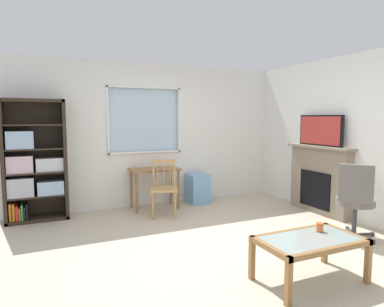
{
  "coord_description": "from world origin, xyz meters",
  "views": [
    {
      "loc": [
        -1.85,
        -3.56,
        1.58
      ],
      "look_at": [
        0.08,
        0.7,
        1.08
      ],
      "focal_mm": 31.84,
      "sensor_mm": 36.0,
      "label": 1
    }
  ],
  "objects_px": {
    "fireplace": "(319,179)",
    "coffee_table": "(310,244)",
    "office_chair": "(355,197)",
    "desk_under_window": "(155,175)",
    "wooden_chair": "(164,188)",
    "sippy_cup": "(320,227)",
    "tv": "(320,130)",
    "bookshelf": "(33,166)",
    "plastic_drawer_unit": "(197,188)"
  },
  "relations": [
    {
      "from": "fireplace",
      "to": "office_chair",
      "type": "bearing_deg",
      "value": -114.53
    },
    {
      "from": "tv",
      "to": "plastic_drawer_unit",
      "type": "bearing_deg",
      "value": 136.9
    },
    {
      "from": "bookshelf",
      "to": "tv",
      "type": "height_order",
      "value": "bookshelf"
    },
    {
      "from": "wooden_chair",
      "to": "plastic_drawer_unit",
      "type": "height_order",
      "value": "wooden_chair"
    },
    {
      "from": "sippy_cup",
      "to": "fireplace",
      "type": "bearing_deg",
      "value": 45.28
    },
    {
      "from": "office_chair",
      "to": "fireplace",
      "type": "bearing_deg",
      "value": 65.47
    },
    {
      "from": "wooden_chair",
      "to": "office_chair",
      "type": "height_order",
      "value": "office_chair"
    },
    {
      "from": "plastic_drawer_unit",
      "to": "desk_under_window",
      "type": "bearing_deg",
      "value": -176.62
    },
    {
      "from": "desk_under_window",
      "to": "office_chair",
      "type": "distance_m",
      "value": 3.15
    },
    {
      "from": "desk_under_window",
      "to": "wooden_chair",
      "type": "relative_size",
      "value": 0.93
    },
    {
      "from": "desk_under_window",
      "to": "wooden_chair",
      "type": "xyz_separation_m",
      "value": [
        -0.01,
        -0.52,
        -0.12
      ]
    },
    {
      "from": "desk_under_window",
      "to": "tv",
      "type": "relative_size",
      "value": 0.94
    },
    {
      "from": "desk_under_window",
      "to": "tv",
      "type": "bearing_deg",
      "value": -30.19
    },
    {
      "from": "plastic_drawer_unit",
      "to": "tv",
      "type": "relative_size",
      "value": 0.6
    },
    {
      "from": "bookshelf",
      "to": "tv",
      "type": "xyz_separation_m",
      "value": [
        4.29,
        -1.5,
        0.52
      ]
    },
    {
      "from": "bookshelf",
      "to": "plastic_drawer_unit",
      "type": "distance_m",
      "value": 2.81
    },
    {
      "from": "office_chair",
      "to": "tv",
      "type": "bearing_deg",
      "value": 66.23
    },
    {
      "from": "bookshelf",
      "to": "fireplace",
      "type": "relative_size",
      "value": 1.45
    },
    {
      "from": "plastic_drawer_unit",
      "to": "coffee_table",
      "type": "relative_size",
      "value": 0.53
    },
    {
      "from": "plastic_drawer_unit",
      "to": "bookshelf",
      "type": "bearing_deg",
      "value": 178.74
    },
    {
      "from": "wooden_chair",
      "to": "tv",
      "type": "xyz_separation_m",
      "value": [
        2.39,
        -0.87,
        0.91
      ]
    },
    {
      "from": "wooden_chair",
      "to": "coffee_table",
      "type": "relative_size",
      "value": 0.9
    },
    {
      "from": "desk_under_window",
      "to": "coffee_table",
      "type": "bearing_deg",
      "value": -80.76
    },
    {
      "from": "wooden_chair",
      "to": "sippy_cup",
      "type": "bearing_deg",
      "value": -73.54
    },
    {
      "from": "desk_under_window",
      "to": "sippy_cup",
      "type": "relative_size",
      "value": 9.32
    },
    {
      "from": "desk_under_window",
      "to": "wooden_chair",
      "type": "height_order",
      "value": "wooden_chair"
    },
    {
      "from": "tv",
      "to": "sippy_cup",
      "type": "height_order",
      "value": "tv"
    },
    {
      "from": "bookshelf",
      "to": "office_chair",
      "type": "xyz_separation_m",
      "value": [
        3.78,
        -2.64,
        -0.29
      ]
    },
    {
      "from": "tv",
      "to": "coffee_table",
      "type": "bearing_deg",
      "value": -136.37
    },
    {
      "from": "bookshelf",
      "to": "wooden_chair",
      "type": "relative_size",
      "value": 2.06
    },
    {
      "from": "sippy_cup",
      "to": "desk_under_window",
      "type": "bearing_deg",
      "value": 103.57
    },
    {
      "from": "bookshelf",
      "to": "fireplace",
      "type": "height_order",
      "value": "bookshelf"
    },
    {
      "from": "wooden_chair",
      "to": "coffee_table",
      "type": "height_order",
      "value": "wooden_chair"
    },
    {
      "from": "desk_under_window",
      "to": "plastic_drawer_unit",
      "type": "relative_size",
      "value": 1.58
    },
    {
      "from": "fireplace",
      "to": "tv",
      "type": "relative_size",
      "value": 1.44
    },
    {
      "from": "plastic_drawer_unit",
      "to": "coffee_table",
      "type": "xyz_separation_m",
      "value": [
        -0.33,
        -3.21,
        0.11
      ]
    },
    {
      "from": "office_chair",
      "to": "coffee_table",
      "type": "relative_size",
      "value": 0.99
    },
    {
      "from": "office_chair",
      "to": "coffee_table",
      "type": "distance_m",
      "value": 1.52
    },
    {
      "from": "plastic_drawer_unit",
      "to": "office_chair",
      "type": "relative_size",
      "value": 0.53
    },
    {
      "from": "plastic_drawer_unit",
      "to": "tv",
      "type": "distance_m",
      "value": 2.37
    },
    {
      "from": "bookshelf",
      "to": "plastic_drawer_unit",
      "type": "xyz_separation_m",
      "value": [
        2.75,
        -0.06,
        -0.58
      ]
    },
    {
      "from": "fireplace",
      "to": "coffee_table",
      "type": "xyz_separation_m",
      "value": [
        -1.88,
        -1.78,
        -0.19
      ]
    },
    {
      "from": "tv",
      "to": "sippy_cup",
      "type": "relative_size",
      "value": 9.87
    },
    {
      "from": "sippy_cup",
      "to": "coffee_table",
      "type": "bearing_deg",
      "value": -155.39
    },
    {
      "from": "wooden_chair",
      "to": "plastic_drawer_unit",
      "type": "bearing_deg",
      "value": 33.32
    },
    {
      "from": "office_chair",
      "to": "bookshelf",
      "type": "bearing_deg",
      "value": 145.12
    },
    {
      "from": "wooden_chair",
      "to": "fireplace",
      "type": "relative_size",
      "value": 0.71
    },
    {
      "from": "bookshelf",
      "to": "plastic_drawer_unit",
      "type": "height_order",
      "value": "bookshelf"
    },
    {
      "from": "coffee_table",
      "to": "sippy_cup",
      "type": "xyz_separation_m",
      "value": [
        0.22,
        0.1,
        0.11
      ]
    },
    {
      "from": "tv",
      "to": "office_chair",
      "type": "height_order",
      "value": "tv"
    }
  ]
}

